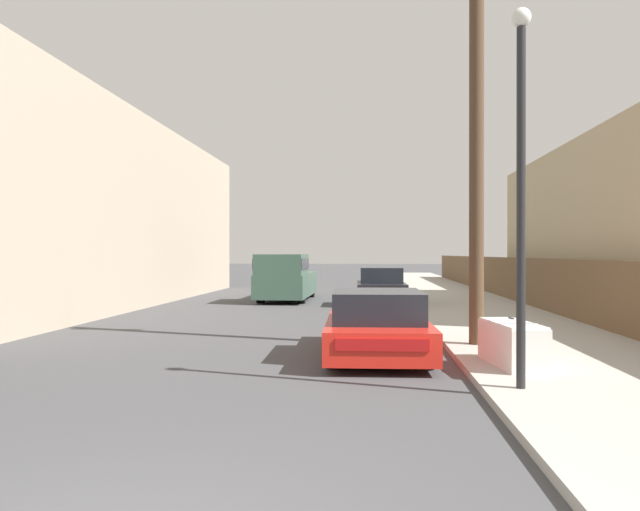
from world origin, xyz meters
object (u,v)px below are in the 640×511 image
(parked_sports_car_red, at_px, (377,326))
(street_lamp, at_px, (521,169))
(discarded_fridge, at_px, (512,344))
(pickup_truck, at_px, (286,278))
(car_parked_mid, at_px, (381,288))
(utility_pole, at_px, (477,104))

(parked_sports_car_red, bearing_deg, street_lamp, -61.29)
(discarded_fridge, bearing_deg, pickup_truck, 103.61)
(discarded_fridge, bearing_deg, street_lamp, -106.43)
(discarded_fridge, distance_m, car_parked_mid, 12.82)
(pickup_truck, bearing_deg, street_lamp, 108.78)
(car_parked_mid, distance_m, pickup_truck, 4.30)
(pickup_truck, distance_m, street_lamp, 17.42)
(discarded_fridge, relative_size, utility_pole, 0.18)
(discarded_fridge, xyz_separation_m, pickup_truck, (-5.64, 14.71, 0.46))
(discarded_fridge, height_order, utility_pole, utility_pole)
(discarded_fridge, relative_size, parked_sports_car_red, 0.38)
(parked_sports_car_red, bearing_deg, utility_pole, 21.35)
(discarded_fridge, relative_size, street_lamp, 0.34)
(car_parked_mid, xyz_separation_m, street_lamp, (1.59, -14.41, 2.38))
(pickup_truck, xyz_separation_m, utility_pole, (5.47, -12.37, 3.96))
(car_parked_mid, bearing_deg, pickup_truck, 150.81)
(car_parked_mid, height_order, street_lamp, street_lamp)
(car_parked_mid, bearing_deg, discarded_fridge, -82.67)
(parked_sports_car_red, relative_size, car_parked_mid, 1.11)
(discarded_fridge, xyz_separation_m, utility_pole, (-0.17, 2.34, 4.42))
(utility_pole, height_order, street_lamp, utility_pole)
(car_parked_mid, xyz_separation_m, pickup_truck, (-3.78, 2.02, 0.27))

